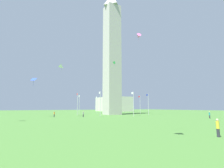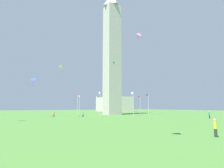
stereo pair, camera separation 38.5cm
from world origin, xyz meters
The scene contains 19 objects.
ground_plane centered at (0.00, 0.00, 0.00)m, with size 260.00×260.00×0.00m, color #477A33.
obelisk_monument centered at (0.00, 0.00, 26.13)m, with size 5.75×5.75×52.25m.
flagpole_n centered at (14.40, 0.00, 4.43)m, with size 1.12×0.14×8.09m.
flagpole_ne centered at (10.20, 10.14, 4.43)m, with size 1.12×0.14×8.09m.
flagpole_e centered at (0.06, 14.34, 4.43)m, with size 1.12×0.14×8.09m.
flagpole_se centered at (-10.08, 10.14, 4.43)m, with size 1.12×0.14×8.09m.
flagpole_s centered at (-14.28, 0.00, 4.43)m, with size 1.12×0.14×8.09m.
flagpole_sw centered at (-10.08, -10.14, 4.43)m, with size 1.12×0.14×8.09m.
flagpole_w centered at (0.06, -14.34, 4.43)m, with size 1.12×0.14×8.09m.
flagpole_nw centered at (10.20, -10.14, 4.43)m, with size 1.12×0.14×8.09m.
person_yellow_shirt centered at (-50.59, 16.68, 0.89)m, with size 0.32×0.32×1.79m.
person_orange_shirt centered at (-6.15, 23.59, 0.83)m, with size 0.32×0.32×1.67m.
person_gray_shirt centered at (-10.82, 16.07, 0.86)m, with size 0.32×0.32×1.72m.
person_teal_shirt centered at (-33.30, -10.61, 0.88)m, with size 0.32×0.32×1.77m.
kite_pink_delta centered at (-13.46, -3.42, 28.52)m, with size 2.42×2.14×3.29m.
kite_green_box centered at (-11.49, 5.69, 17.90)m, with size 0.45×0.71×1.70m.
kite_blue_diamond centered at (-2.62, 29.52, 11.48)m, with size 1.88×1.96×2.61m.
kite_white_delta centered at (-6.82, 22.12, 15.55)m, with size 1.74×2.16×3.11m.
distant_building centered at (50.67, -30.09, 5.11)m, with size 25.69×17.40×10.22m.
Camera 1 is at (-60.70, 34.61, 2.94)m, focal length 27.74 mm.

